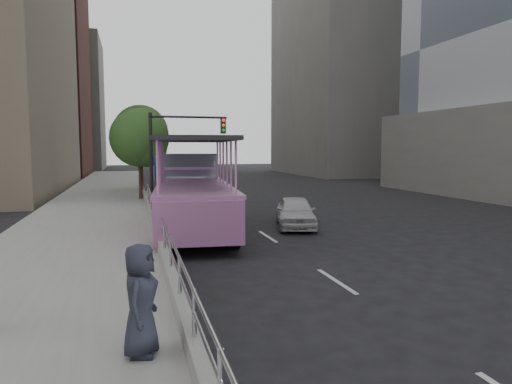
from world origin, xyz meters
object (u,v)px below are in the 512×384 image
at_px(traffic_signal, 174,145).
at_px(street_tree_near, 141,140).
at_px(duck_boat, 192,195).
at_px(car, 295,212).
at_px(pedestrian_far, 140,300).
at_px(parking_sign, 157,185).
at_px(street_tree_far, 142,135).

bearing_deg(traffic_signal, street_tree_near, 114.98).
relative_size(duck_boat, car, 3.01).
bearing_deg(duck_boat, street_tree_near, 101.20).
distance_m(car, pedestrian_far, 13.05).
height_order(duck_boat, traffic_signal, traffic_signal).
distance_m(pedestrian_far, parking_sign, 11.85).
relative_size(traffic_signal, street_tree_near, 0.91).
xyz_separation_m(duck_boat, traffic_signal, (-0.22, 5.76, 2.11)).
bearing_deg(pedestrian_far, parking_sign, 13.20).
bearing_deg(car, street_tree_far, 124.99).
distance_m(traffic_signal, street_tree_near, 3.80).
distance_m(traffic_signal, street_tree_far, 9.57).
distance_m(pedestrian_far, street_tree_near, 21.68).
bearing_deg(traffic_signal, duck_boat, -87.79).
distance_m(car, street_tree_near, 12.31).
relative_size(parking_sign, street_tree_far, 0.48).
height_order(duck_boat, car, duck_boat).
bearing_deg(duck_boat, traffic_signal, 92.21).
height_order(pedestrian_far, street_tree_far, street_tree_far).
relative_size(traffic_signal, street_tree_far, 0.81).
xyz_separation_m(car, parking_sign, (-5.70, 0.54, 1.24)).
distance_m(duck_boat, street_tree_near, 9.67).
relative_size(parking_sign, street_tree_near, 0.54).
xyz_separation_m(parking_sign, street_tree_far, (-0.14, 15.71, 2.41)).
bearing_deg(car, street_tree_near, 135.72).
bearing_deg(traffic_signal, car, -56.97).
bearing_deg(car, pedestrian_far, -105.08).
relative_size(duck_boat, street_tree_far, 1.78).
relative_size(car, traffic_signal, 0.74).
xyz_separation_m(duck_boat, pedestrian_far, (-2.37, -12.32, -0.26)).
distance_m(parking_sign, street_tree_far, 15.90).
bearing_deg(duck_boat, parking_sign, -160.35).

